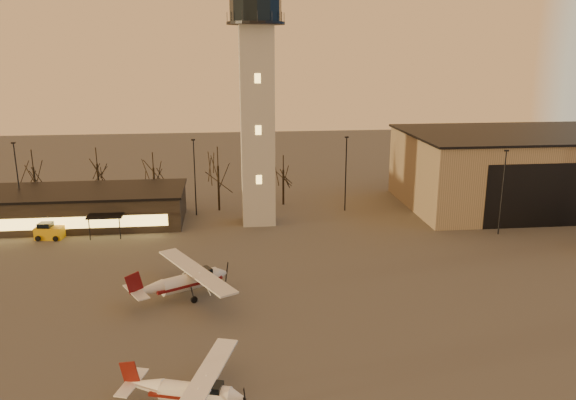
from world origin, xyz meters
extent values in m
plane|color=#464340|center=(0.00, 0.00, 0.00)|extent=(220.00, 220.00, 0.00)
cube|color=#A5A19C|center=(0.00, 30.00, 12.00)|extent=(4.00, 4.00, 24.00)
cylinder|color=black|center=(0.00, 30.00, 24.15)|extent=(6.80, 6.80, 0.30)
cylinder|color=black|center=(0.00, 30.00, 26.00)|extent=(6.00, 6.00, 3.40)
cube|color=#8F795D|center=(36.00, 34.00, 5.00)|extent=(30.00, 20.00, 10.00)
cube|color=black|center=(36.00, 34.00, 10.15)|extent=(30.60, 20.60, 0.30)
cube|color=black|center=(36.00, 23.98, 4.00)|extent=(18.00, 0.10, 8.00)
cube|color=black|center=(-22.00, 32.00, 2.00)|extent=(25.00, 10.00, 4.00)
cube|color=black|center=(-22.00, 32.00, 4.15)|extent=(25.40, 10.40, 0.30)
cube|color=#FFC959|center=(-22.00, 26.98, 1.60)|extent=(22.00, 0.08, 1.40)
cube|color=black|center=(-18.00, 26.00, 2.60)|extent=(4.00, 2.00, 0.20)
cylinder|color=black|center=(-30.00, 34.00, 5.00)|extent=(0.16, 0.16, 10.00)
cube|color=black|center=(-30.00, 34.00, 10.05)|extent=(0.50, 0.25, 0.18)
cylinder|color=black|center=(-8.00, 34.00, 5.00)|extent=(0.16, 0.16, 10.00)
cube|color=black|center=(-8.00, 34.00, 10.05)|extent=(0.50, 0.25, 0.18)
cylinder|color=black|center=(12.00, 34.00, 5.00)|extent=(0.16, 0.16, 10.00)
cube|color=black|center=(12.00, 34.00, 10.05)|extent=(0.50, 0.25, 0.18)
cylinder|color=black|center=(28.00, 22.00, 5.00)|extent=(0.16, 0.16, 10.00)
cube|color=black|center=(28.00, 22.00, 10.05)|extent=(0.50, 0.25, 0.18)
cylinder|color=black|center=(-30.00, 40.00, 2.87)|extent=(0.28, 0.28, 5.74)
cylinder|color=black|center=(-14.00, 40.00, 2.62)|extent=(0.28, 0.28, 5.25)
cylinder|color=black|center=(-5.00, 36.00, 3.08)|extent=(0.28, 0.28, 6.16)
cylinder|color=black|center=(4.00, 38.00, 2.48)|extent=(0.28, 0.28, 4.97)
cylinder|color=black|center=(-22.00, 42.00, 2.80)|extent=(0.28, 0.28, 5.60)
cylinder|color=white|center=(-6.16, -7.97, 1.19)|extent=(4.57, 2.49, 1.24)
cone|color=white|center=(-3.69, -8.74, 1.19)|extent=(1.17, 1.39, 1.18)
cone|color=white|center=(-9.26, -7.01, 1.34)|extent=(2.50, 1.68, 1.05)
cube|color=black|center=(-5.25, -8.25, 1.62)|extent=(1.67, 1.38, 0.67)
cube|color=#62140E|center=(-6.34, -7.91, 1.15)|extent=(5.31, 2.76, 0.21)
cube|color=white|center=(-5.70, -8.11, 1.94)|extent=(4.49, 10.46, 0.13)
cube|color=white|center=(-10.08, -6.75, 1.43)|extent=(1.76, 3.27, 0.08)
cube|color=#62140E|center=(-10.17, -6.72, 2.10)|extent=(1.29, 0.47, 1.62)
cylinder|color=silver|center=(-7.39, 8.59, 1.42)|extent=(5.30, 3.79, 1.48)
cone|color=silver|center=(-4.69, 10.06, 1.42)|extent=(1.57, 1.73, 1.41)
cone|color=silver|center=(-10.78, 6.75, 1.59)|extent=(3.00, 2.40, 1.25)
cube|color=black|center=(-6.39, 9.13, 1.93)|extent=(2.07, 1.86, 0.80)
cube|color=#580C0E|center=(-7.59, 8.48, 1.36)|extent=(6.13, 4.27, 0.25)
cube|color=silver|center=(-6.89, 8.86, 2.31)|extent=(7.46, 11.81, 0.16)
cube|color=silver|center=(-11.68, 6.26, 1.71)|extent=(2.69, 3.79, 0.09)
cube|color=#580C0E|center=(-11.78, 6.21, 2.50)|extent=(1.43, 0.83, 1.93)
cube|color=#C7940B|center=(-24.44, 26.25, 0.71)|extent=(3.25, 2.03, 1.42)
cube|color=black|center=(-24.85, 26.30, 1.53)|extent=(1.61, 1.61, 0.81)
camera|label=1|loc=(-3.91, -38.07, 21.33)|focal=35.00mm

